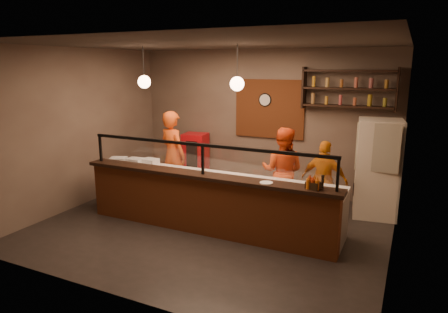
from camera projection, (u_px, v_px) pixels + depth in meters
The scene contains 29 objects.
floor at pixel (211, 226), 7.24m from camera, with size 6.00×6.00×0.00m, color black.
ceiling at pixel (210, 44), 6.52m from camera, with size 6.00×6.00×0.00m, color #3C362F.
wall_back at pixel (261, 122), 9.08m from camera, with size 6.00×6.00×0.00m, color #6D5E50.
wall_left at pixel (80, 128), 8.14m from camera, with size 5.00×5.00×0.00m, color #6D5E50.
wall_right at pixel (400, 156), 5.63m from camera, with size 5.00×5.00×0.00m, color #6D5E50.
wall_front at pixel (113, 175), 4.68m from camera, with size 6.00×6.00×0.00m, color #6D5E50.
brick_patch at pixel (269, 109), 8.91m from camera, with size 1.60×0.04×1.30m, color brown.
service_counter at pixel (203, 205), 6.86m from camera, with size 4.60×0.25×1.00m, color brown.
counter_ledge at pixel (203, 176), 6.75m from camera, with size 4.70×0.37×0.06m, color black.
worktop_cabinet at pixel (216, 201), 7.32m from camera, with size 4.60×0.75×0.85m, color gray.
worktop at pixel (216, 177), 7.22m from camera, with size 4.60×0.75×0.05m, color white.
sneeze_guard at pixel (203, 156), 6.67m from camera, with size 4.50×0.05×0.52m.
wall_shelving at pixel (348, 89), 7.95m from camera, with size 1.84×0.28×0.85m.
wall_clock at pixel (265, 100), 8.89m from camera, with size 0.30×0.30×0.04m, color black.
pendant_left at pixel (144, 82), 7.47m from camera, with size 0.24×0.24×0.77m.
pendant_right at pixel (237, 84), 6.68m from camera, with size 0.24×0.24×0.77m.
cook_left at pixel (173, 156), 8.54m from camera, with size 0.70×0.46×1.92m, color #E75115.
cook_mid at pixel (282, 171), 7.71m from camera, with size 0.83×0.65×1.71m, color #ED4A16.
cook_right at pixel (324, 180), 7.48m from camera, with size 0.88×0.37×1.50m, color orange.
fridge at pixel (377, 169), 7.57m from camera, with size 0.78×0.73×1.88m, color #EDE1C8.
red_cooler at pixel (196, 159), 9.63m from camera, with size 0.54×0.50×1.27m, color #B60C12.
pizza_dough at pixel (233, 177), 7.11m from camera, with size 0.56×0.56×0.01m, color beige.
prep_tub_a at pixel (135, 162), 7.92m from camera, with size 0.31×0.25×0.15m, color silver.
prep_tub_b at pixel (150, 162), 7.91m from camera, with size 0.29×0.24×0.15m, color white.
prep_tub_c at pixel (118, 161), 7.98m from camera, with size 0.32×0.25×0.16m, color white.
rolling_pin at pixel (137, 165), 7.88m from camera, with size 0.06×0.06×0.35m, color gold.
condiment_caddy at pixel (313, 185), 5.92m from camera, with size 0.20×0.15×0.11m, color black.
pepper_mill at pixel (322, 182), 5.95m from camera, with size 0.04×0.04×0.20m, color black.
small_plate at pixel (266, 183), 6.22m from camera, with size 0.20×0.20×0.01m, color white.
Camera 1 is at (3.12, -6.02, 2.86)m, focal length 32.00 mm.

